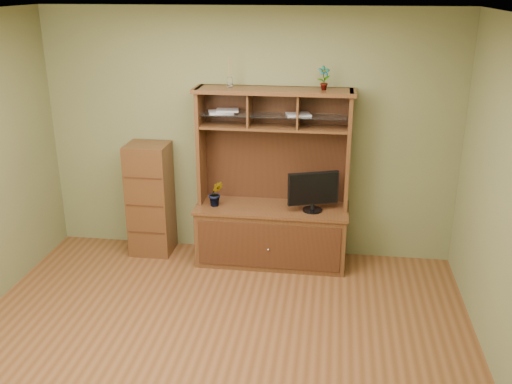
# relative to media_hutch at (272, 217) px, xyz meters

# --- Properties ---
(room) EXTENTS (4.54, 4.04, 2.74)m
(room) POSITION_rel_media_hutch_xyz_m (-0.30, -1.73, 0.83)
(room) COLOR brown
(room) RESTS_ON ground
(media_hutch) EXTENTS (1.66, 0.61, 1.90)m
(media_hutch) POSITION_rel_media_hutch_xyz_m (0.00, 0.00, 0.00)
(media_hutch) COLOR #452613
(media_hutch) RESTS_ON room
(monitor) EXTENTS (0.52, 0.22, 0.42)m
(monitor) POSITION_rel_media_hutch_xyz_m (0.44, -0.08, 0.35)
(monitor) COLOR black
(monitor) RESTS_ON media_hutch
(orchid_plant) EXTENTS (0.18, 0.16, 0.28)m
(orchid_plant) POSITION_rel_media_hutch_xyz_m (-0.60, -0.08, 0.27)
(orchid_plant) COLOR #2F5A1E
(orchid_plant) RESTS_ON media_hutch
(top_plant) EXTENTS (0.15, 0.12, 0.24)m
(top_plant) POSITION_rel_media_hutch_xyz_m (0.50, 0.08, 1.50)
(top_plant) COLOR #3C6924
(top_plant) RESTS_ON media_hutch
(reed_diffuser) EXTENTS (0.06, 0.06, 0.30)m
(reed_diffuser) POSITION_rel_media_hutch_xyz_m (-0.46, 0.08, 1.50)
(reed_diffuser) COLOR silver
(reed_diffuser) RESTS_ON media_hutch
(magazines) EXTENTS (1.10, 0.25, 0.04)m
(magazines) POSITION_rel_media_hutch_xyz_m (-0.27, 0.08, 1.13)
(magazines) COLOR #B7B7BD
(magazines) RESTS_ON media_hutch
(side_cabinet) EXTENTS (0.45, 0.41, 1.27)m
(side_cabinet) POSITION_rel_media_hutch_xyz_m (-1.38, 0.05, 0.11)
(side_cabinet) COLOR #452613
(side_cabinet) RESTS_ON room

